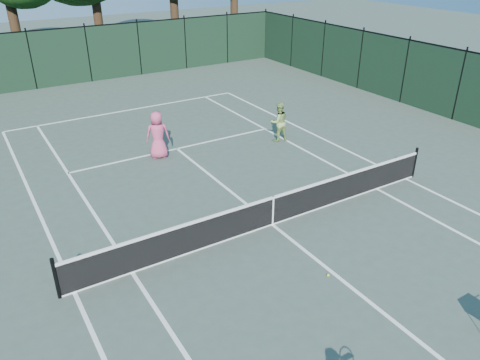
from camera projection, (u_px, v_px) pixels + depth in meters
ground at (272, 225)px, 13.17m from camera, size 90.00×90.00×0.00m
sideline_doubles_left at (74, 292)px, 10.61m from camera, size 0.10×23.77×0.01m
sideline_doubles_right at (406, 179)px, 15.73m from camera, size 0.10×23.77×0.01m
sideline_singles_left at (132, 273)px, 11.25m from camera, size 0.10×23.77×0.01m
sideline_singles_right at (377, 189)px, 15.09m from camera, size 0.10×23.77×0.01m
baseline_far at (128, 110)px, 22.20m from camera, size 10.97×0.10×0.01m
service_line_far at (177, 149)px, 18.03m from camera, size 8.23×0.10×0.01m
center_service_line at (272, 225)px, 13.17m from camera, size 0.10×12.80×0.01m
tennis_net at (273, 210)px, 12.95m from camera, size 11.69×0.09×1.06m
fence_far at (88, 55)px, 26.17m from camera, size 24.00×0.05×3.00m
player_pink at (158, 135)px, 16.92m from camera, size 1.00×0.82×1.77m
player_green at (279, 122)px, 18.45m from camera, size 0.84×0.70×1.57m
loose_ball_midcourt at (328, 275)px, 11.11m from camera, size 0.07×0.07×0.07m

